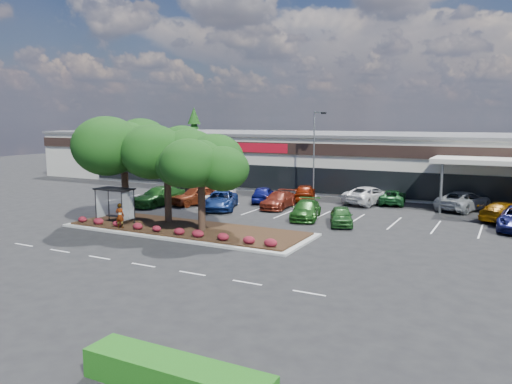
% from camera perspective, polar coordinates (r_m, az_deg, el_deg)
% --- Properties ---
extents(ground, '(160.00, 160.00, 0.00)m').
position_cam_1_polar(ground, '(31.46, -9.16, -6.21)').
color(ground, black).
rests_on(ground, ground).
extents(retail_store, '(80.40, 25.20, 6.25)m').
position_cam_1_polar(retail_store, '(61.26, 10.06, 3.77)').
color(retail_store, beige).
rests_on(retail_store, ground).
extents(landscape_island, '(18.00, 6.00, 0.26)m').
position_cam_1_polar(landscape_island, '(35.72, -7.93, -4.24)').
color(landscape_island, '#AAA9A4').
rests_on(landscape_island, ground).
extents(lane_markings, '(33.12, 20.06, 0.01)m').
position_cam_1_polar(lane_markings, '(40.15, -0.44, -2.94)').
color(lane_markings, silver).
rests_on(lane_markings, ground).
extents(shrub_row, '(17.00, 0.80, 0.50)m').
position_cam_1_polar(shrub_row, '(33.99, -9.99, -4.26)').
color(shrub_row, maroon).
rests_on(shrub_row, landscape_island).
extents(bus_shelter, '(2.75, 1.55, 2.59)m').
position_cam_1_polar(bus_shelter, '(37.97, -15.71, -0.38)').
color(bus_shelter, black).
rests_on(bus_shelter, landscape_island).
extents(island_tree_west, '(7.20, 7.20, 7.89)m').
position_cam_1_polar(island_tree_west, '(39.21, -14.81, 2.72)').
color(island_tree_west, '#11390F').
rests_on(island_tree_west, landscape_island).
extents(island_tree_mid, '(6.60, 6.60, 7.32)m').
position_cam_1_polar(island_tree_mid, '(37.54, -10.10, 2.19)').
color(island_tree_mid, '#11390F').
rests_on(island_tree_mid, landscape_island).
extents(island_tree_east, '(5.80, 5.80, 6.50)m').
position_cam_1_polar(island_tree_east, '(34.06, -6.27, 0.97)').
color(island_tree_east, '#11390F').
rests_on(island_tree_east, landscape_island).
extents(hedge_south_east, '(6.00, 1.30, 0.90)m').
position_cam_1_polar(hedge_south_east, '(15.52, -9.13, -20.09)').
color(hedge_south_east, '#1D4F0F').
rests_on(hedge_south_east, ground).
extents(conifer_north_west, '(4.40, 4.40, 10.00)m').
position_cam_1_polar(conifer_north_west, '(85.40, -7.07, 6.30)').
color(conifer_north_west, '#11390F').
rests_on(conifer_north_west, ground).
extents(person_waiting, '(0.72, 0.55, 1.76)m').
position_cam_1_polar(person_waiting, '(36.27, -15.29, -2.62)').
color(person_waiting, '#594C47').
rests_on(person_waiting, landscape_island).
extents(light_pole, '(1.41, 0.76, 8.67)m').
position_cam_1_polar(light_pole, '(49.87, 6.75, 3.60)').
color(light_pole, '#AAA9A4').
rests_on(light_pole, ground).
extents(car_0, '(2.93, 5.98, 1.67)m').
position_cam_1_polar(car_0, '(46.69, -11.04, -0.48)').
color(car_0, '#1F561B').
rests_on(car_0, ground).
extents(car_1, '(2.32, 4.84, 1.59)m').
position_cam_1_polar(car_1, '(47.56, -4.57, -0.25)').
color(car_1, silver).
rests_on(car_1, ground).
extents(car_2, '(3.83, 5.43, 1.72)m').
position_cam_1_polar(car_2, '(46.49, -6.78, -0.40)').
color(car_2, maroon).
rests_on(car_2, ground).
extents(car_3, '(4.54, 6.16, 1.56)m').
position_cam_1_polar(car_3, '(43.94, -4.07, -0.97)').
color(car_3, navy).
rests_on(car_3, ground).
extents(car_4, '(2.39, 5.15, 1.46)m').
position_cam_1_polar(car_4, '(44.42, 2.58, -0.92)').
color(car_4, maroon).
rests_on(car_4, ground).
extents(car_5, '(3.12, 5.32, 1.45)m').
position_cam_1_polar(car_5, '(39.79, 5.72, -2.04)').
color(car_5, '#1E5318').
rests_on(car_5, ground).
extents(car_6, '(2.90, 4.34, 1.37)m').
position_cam_1_polar(car_6, '(37.80, 9.73, -2.72)').
color(car_6, '#215520').
rests_on(car_6, ground).
extents(car_9, '(2.38, 4.71, 1.54)m').
position_cam_1_polar(car_9, '(53.90, -8.06, 0.67)').
color(car_9, black).
rests_on(car_9, ground).
extents(car_11, '(3.11, 4.84, 1.53)m').
position_cam_1_polar(car_11, '(47.62, 0.84, -0.25)').
color(car_11, navy).
rests_on(car_11, ground).
extents(car_12, '(3.50, 5.25, 1.66)m').
position_cam_1_polar(car_12, '(48.42, 5.62, -0.07)').
color(car_12, '#6B1704').
rests_on(car_12, ground).
extents(car_13, '(4.43, 6.42, 1.63)m').
position_cam_1_polar(car_13, '(47.84, 12.83, -0.36)').
color(car_13, white).
rests_on(car_13, ground).
extents(car_14, '(2.85, 5.03, 1.32)m').
position_cam_1_polar(car_14, '(48.22, 15.35, -0.56)').
color(car_14, '#174E22').
rests_on(car_14, ground).
extents(car_15, '(4.72, 6.57, 1.66)m').
position_cam_1_polar(car_15, '(46.96, 22.64, -0.93)').
color(car_15, '#A5AAB0').
rests_on(car_15, ground).
extents(car_16, '(4.06, 5.61, 1.51)m').
position_cam_1_polar(car_16, '(43.10, 26.54, -2.04)').
color(car_16, '#784705').
rests_on(car_16, ground).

